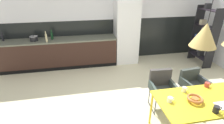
% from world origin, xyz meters
% --- Properties ---
extents(ground_plane, '(9.11, 9.11, 0.00)m').
position_xyz_m(ground_plane, '(0.00, 0.00, 0.00)').
color(ground_plane, beige).
extents(back_wall_splashback_dark, '(7.01, 0.12, 1.36)m').
position_xyz_m(back_wall_splashback_dark, '(0.00, 2.80, 0.68)').
color(back_wall_splashback_dark, black).
rests_on(back_wall_splashback_dark, ground).
extents(kitchen_counter, '(3.52, 0.63, 0.89)m').
position_xyz_m(kitchen_counter, '(-1.61, 2.44, 0.45)').
color(kitchen_counter, '#331F19').
rests_on(kitchen_counter, ground).
extents(refrigerator_column, '(0.72, 0.60, 1.98)m').
position_xyz_m(refrigerator_column, '(0.52, 2.44, 0.99)').
color(refrigerator_column, silver).
rests_on(refrigerator_column, ground).
extents(dining_table, '(1.52, 0.81, 0.73)m').
position_xyz_m(dining_table, '(0.97, -0.78, 0.68)').
color(dining_table, gold).
rests_on(dining_table, ground).
extents(armchair_corner_seat, '(0.52, 0.50, 0.82)m').
position_xyz_m(armchair_corner_seat, '(0.65, 0.05, 0.52)').
color(armchair_corner_seat, '#363D3B').
rests_on(armchair_corner_seat, ground).
extents(armchair_head_of_table, '(0.53, 0.51, 0.74)m').
position_xyz_m(armchair_head_of_table, '(1.39, 0.09, 0.49)').
color(armchair_head_of_table, '#363D3B').
rests_on(armchair_head_of_table, ground).
extents(fruit_bowl, '(0.26, 0.26, 0.08)m').
position_xyz_m(fruit_bowl, '(0.79, -0.78, 0.78)').
color(fruit_bowl, '#B2662D').
rests_on(fruit_bowl, dining_table).
extents(open_book, '(0.26, 0.19, 0.02)m').
position_xyz_m(open_book, '(1.18, -0.97, 0.74)').
color(open_book, white).
rests_on(open_book, dining_table).
extents(mug_white_ceramic, '(0.12, 0.08, 0.08)m').
position_xyz_m(mug_white_ceramic, '(0.40, -0.72, 0.77)').
color(mug_white_ceramic, white).
rests_on(mug_white_ceramic, dining_table).
extents(mug_glass_clear, '(0.11, 0.07, 0.09)m').
position_xyz_m(mug_glass_clear, '(0.78, -0.51, 0.77)').
color(mug_glass_clear, white).
rests_on(mug_glass_clear, dining_table).
extents(mug_short_terracotta, '(0.14, 0.09, 0.11)m').
position_xyz_m(mug_short_terracotta, '(0.94, -1.07, 0.78)').
color(mug_short_terracotta, black).
rests_on(mug_short_terracotta, dining_table).
extents(mug_dark_espresso, '(0.12, 0.08, 0.09)m').
position_xyz_m(mug_dark_espresso, '(1.26, -0.45, 0.77)').
color(mug_dark_espresso, '#B23D33').
rests_on(mug_dark_espresso, dining_table).
extents(cooking_pot, '(0.23, 0.23, 0.16)m').
position_xyz_m(cooking_pot, '(-2.26, 2.43, 0.96)').
color(cooking_pot, black).
rests_on(cooking_pot, kitchen_counter).
extents(bottle_wine_green, '(0.07, 0.07, 0.29)m').
position_xyz_m(bottle_wine_green, '(-1.75, 2.47, 1.00)').
color(bottle_wine_green, '#0F3319').
rests_on(bottle_wine_green, kitchen_counter).
extents(bottle_vinegar_dark, '(0.06, 0.06, 0.32)m').
position_xyz_m(bottle_vinegar_dark, '(-1.87, 2.22, 1.02)').
color(bottle_vinegar_dark, tan).
rests_on(bottle_vinegar_dark, kitchen_counter).
extents(bottle_spice_small, '(0.06, 0.06, 0.27)m').
position_xyz_m(bottle_spice_small, '(-3.14, 2.59, 1.00)').
color(bottle_spice_small, black).
rests_on(bottle_spice_small, kitchen_counter).
extents(open_shelf_unit, '(0.30, 0.83, 1.88)m').
position_xyz_m(open_shelf_unit, '(2.87, 1.86, 0.95)').
color(open_shelf_unit, black).
rests_on(open_shelf_unit, ground).
extents(pendant_lamp_over_table_near, '(0.34, 0.34, 0.98)m').
position_xyz_m(pendant_lamp_over_table_near, '(0.66, -0.82, 1.84)').
color(pendant_lamp_over_table_near, black).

